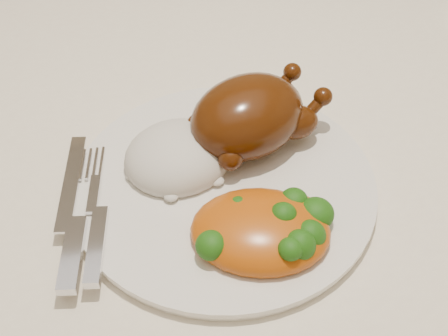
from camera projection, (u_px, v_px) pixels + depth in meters
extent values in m
cube|color=brown|center=(244.00, 94.00, 0.77)|extent=(1.60, 0.90, 0.04)
cube|color=white|center=(244.00, 78.00, 0.75)|extent=(1.72, 1.02, 0.01)
cylinder|color=white|center=(224.00, 187.00, 0.61)|extent=(0.38, 0.38, 0.01)
ellipsoid|color=#4E2308|center=(247.00, 117.00, 0.62)|extent=(0.15, 0.13, 0.08)
ellipsoid|color=#4E2308|center=(240.00, 107.00, 0.60)|extent=(0.07, 0.06, 0.03)
ellipsoid|color=#4E2308|center=(296.00, 122.00, 0.63)|extent=(0.05, 0.04, 0.04)
sphere|color=#4E2308|center=(323.00, 97.00, 0.63)|extent=(0.02, 0.02, 0.02)
ellipsoid|color=#4E2308|center=(266.00, 96.00, 0.66)|extent=(0.05, 0.04, 0.04)
sphere|color=#4E2308|center=(292.00, 72.00, 0.66)|extent=(0.02, 0.02, 0.02)
sphere|color=#4E2308|center=(230.00, 158.00, 0.60)|extent=(0.02, 0.02, 0.02)
sphere|color=#4E2308|center=(199.00, 125.00, 0.63)|extent=(0.02, 0.02, 0.02)
ellipsoid|color=white|center=(178.00, 157.00, 0.62)|extent=(0.13, 0.12, 0.06)
ellipsoid|color=#C4520C|center=(260.00, 231.00, 0.55)|extent=(0.14, 0.12, 0.04)
ellipsoid|color=#C4520C|center=(294.00, 217.00, 0.56)|extent=(0.06, 0.05, 0.03)
ellipsoid|color=#13430B|center=(300.00, 246.00, 0.53)|extent=(0.03, 0.03, 0.03)
ellipsoid|color=#13430B|center=(310.00, 236.00, 0.54)|extent=(0.03, 0.03, 0.03)
ellipsoid|color=#13430B|center=(265.00, 228.00, 0.55)|extent=(0.03, 0.03, 0.03)
ellipsoid|color=#13430B|center=(283.00, 217.00, 0.55)|extent=(0.03, 0.03, 0.03)
ellipsoid|color=#13430B|center=(294.00, 200.00, 0.57)|extent=(0.03, 0.03, 0.02)
ellipsoid|color=#13430B|center=(239.00, 210.00, 0.56)|extent=(0.03, 0.03, 0.03)
ellipsoid|color=#13430B|center=(291.00, 249.00, 0.52)|extent=(0.02, 0.02, 0.02)
ellipsoid|color=#13430B|center=(316.00, 214.00, 0.56)|extent=(0.03, 0.03, 0.03)
ellipsoid|color=#13430B|center=(212.00, 245.00, 0.53)|extent=(0.03, 0.03, 0.02)
cube|color=silver|center=(71.00, 182.00, 0.60)|extent=(0.03, 0.13, 0.00)
cube|color=silver|center=(72.00, 254.00, 0.54)|extent=(0.03, 0.08, 0.01)
cube|color=silver|center=(96.00, 246.00, 0.55)|extent=(0.03, 0.08, 0.01)
cube|color=silver|center=(93.00, 178.00, 0.60)|extent=(0.03, 0.09, 0.00)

